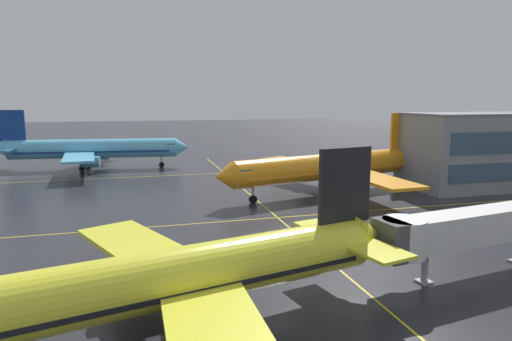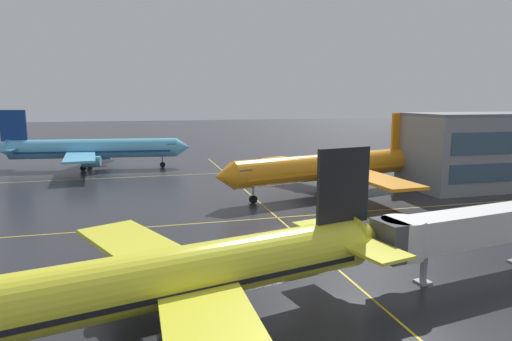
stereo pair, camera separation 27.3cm
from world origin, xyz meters
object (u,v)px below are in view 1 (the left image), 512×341
jet_bridge (456,230)px  airliner_front_gate (164,280)px  airliner_second_row (332,167)px  airliner_third_row (92,149)px

jet_bridge → airliner_front_gate: bearing=-171.8°
airliner_second_row → airliner_third_row: airliner_third_row is taller
airliner_third_row → airliner_second_row: bearing=-42.4°
airliner_third_row → jet_bridge: (34.66, -68.53, -0.24)m
airliner_second_row → jet_bridge: size_ratio=2.18×
jet_bridge → airliner_second_row: bearing=82.6°
airliner_third_row → jet_bridge: 76.80m
airliner_second_row → jet_bridge: 33.25m
airliner_front_gate → airliner_second_row: size_ratio=0.91×
jet_bridge → airliner_third_row: bearing=116.8°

